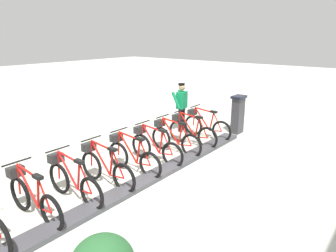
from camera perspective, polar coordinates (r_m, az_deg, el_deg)
The scene contains 12 objects.
ground_plane at distance 7.06m, azimuth -4.31°, elevation -10.44°, with size 60.00×60.00×0.00m, color beige.
dock_rail_base at distance 7.03m, azimuth -4.32°, elevation -10.08°, with size 0.44×8.27×0.10m, color #47474C.
payment_kiosk at distance 10.53m, azimuth 12.84°, elevation 2.23°, with size 0.36×0.52×1.28m.
bike_docked_0 at distance 9.89m, azimuth 6.90°, elevation 0.18°, with size 1.72×0.54×1.02m.
bike_docked_1 at distance 9.23m, azimuth 4.17°, elevation -0.96°, with size 1.72×0.54×1.02m.
bike_docked_2 at distance 8.58m, azimuth 1.04°, elevation -2.26°, with size 1.72×0.54×1.02m.
bike_docked_3 at distance 7.98m, azimuth -2.60°, elevation -3.77°, with size 1.72×0.54×1.02m.
bike_docked_4 at distance 7.42m, azimuth -6.82°, elevation -5.49°, with size 1.72×0.54×1.02m.
bike_docked_5 at distance 6.91m, azimuth -11.73°, elevation -7.44°, with size 1.72×0.54×1.02m.
bike_docked_6 at distance 6.47m, azimuth -17.42°, elevation -9.61°, with size 1.72×0.54×1.02m.
bike_docked_7 at distance 6.11m, azimuth -23.94°, elevation -11.95°, with size 1.72×0.54×1.02m.
worker_near_rack at distance 10.40m, azimuth 2.52°, elevation 3.82°, with size 0.50×0.68×1.66m.
Camera 1 is at (-4.31, 4.58, 3.20)m, focal length 32.80 mm.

